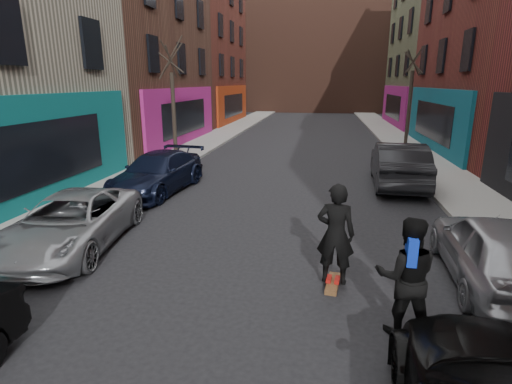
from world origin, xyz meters
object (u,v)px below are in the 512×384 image
(parked_right_end, at_px, (398,164))
(tree_left_far, at_px, (173,92))
(parked_right_far, at_px, (495,250))
(tree_right_far, at_px, (411,88))
(skateboarder, at_px, (336,234))
(parked_left_far, at_px, (72,222))
(parked_left_end, at_px, (158,173))
(skateboard, at_px, (333,283))
(pedestrian, at_px, (406,276))

(parked_right_end, bearing_deg, tree_left_far, -17.04)
(tree_left_far, bearing_deg, parked_right_far, -46.94)
(parked_right_far, bearing_deg, tree_right_far, -92.43)
(parked_right_end, height_order, skateboarder, skateboarder)
(parked_left_far, bearing_deg, parked_right_end, 33.54)
(parked_left_end, xyz_separation_m, skateboard, (6.13, -6.06, -0.65))
(parked_left_end, height_order, pedestrian, pedestrian)
(parked_left_far, height_order, parked_right_far, parked_right_far)
(skateboarder, bearing_deg, tree_left_far, -50.14)
(parked_right_far, distance_m, parked_right_end, 7.79)
(skateboard, height_order, skateboarder, skateboarder)
(tree_right_far, relative_size, parked_right_end, 1.34)
(parked_left_far, xyz_separation_m, skateboard, (6.13, -0.92, -0.59))
(parked_right_far, bearing_deg, parked_left_far, 0.73)
(parked_left_end, height_order, skateboarder, skateboarder)
(tree_left_far, distance_m, parked_left_far, 11.67)
(tree_left_far, xyz_separation_m, parked_left_end, (1.60, -6.09, -2.68))
(skateboarder, bearing_deg, parked_left_end, -37.27)
(parked_right_far, height_order, skateboarder, skateboarder)
(parked_right_end, relative_size, skateboard, 6.32)
(tree_right_far, bearing_deg, parked_right_end, -102.13)
(parked_left_end, height_order, skateboard, parked_left_end)
(pedestrian, bearing_deg, skateboard, -49.67)
(tree_right_far, relative_size, parked_right_far, 1.61)
(tree_right_far, xyz_separation_m, pedestrian, (-3.63, -19.48, -2.56))
(parked_right_far, relative_size, parked_right_end, 0.83)
(parked_right_end, relative_size, skateboarder, 2.57)
(parked_right_far, distance_m, pedestrian, 2.81)
(skateboard, distance_m, skateboarder, 1.04)
(tree_right_far, distance_m, parked_left_end, 16.46)
(parked_left_end, xyz_separation_m, skateboarder, (6.13, -6.06, 0.39))
(tree_right_far, relative_size, skateboard, 8.50)
(skateboard, bearing_deg, tree_left_far, 129.86)
(parked_left_far, distance_m, parked_right_far, 9.21)
(parked_left_end, bearing_deg, skateboard, -38.72)
(tree_right_far, xyz_separation_m, skateboard, (-4.67, -18.14, -3.48))
(parked_right_far, xyz_separation_m, skateboard, (-3.07, -0.59, -0.67))
(tree_left_far, bearing_deg, skateboarder, -57.52)
(parked_right_end, xyz_separation_m, pedestrian, (-1.53, -9.70, 0.14))
(tree_left_far, distance_m, skateboarder, 14.58)
(parked_left_far, distance_m, parked_right_end, 11.45)
(skateboard, xyz_separation_m, pedestrian, (1.04, -1.34, 0.92))
(tree_right_far, bearing_deg, pedestrian, -100.56)
(skateboard, bearing_deg, parked_left_end, 142.73)
(pedestrian, bearing_deg, parked_right_far, -133.94)
(parked_right_far, bearing_deg, pedestrian, 46.25)
(skateboarder, bearing_deg, parked_right_far, -161.76)
(tree_right_far, distance_m, skateboarder, 18.89)
(parked_left_end, bearing_deg, skateboarder, -38.72)
(tree_left_far, bearing_deg, parked_left_far, -81.89)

